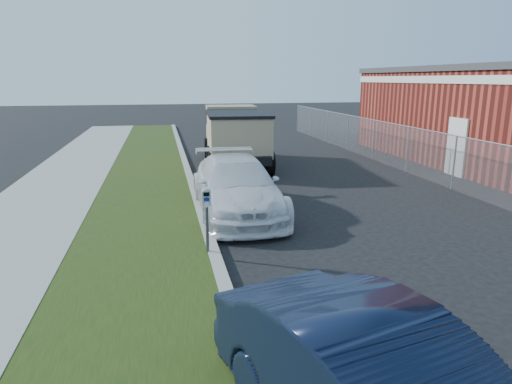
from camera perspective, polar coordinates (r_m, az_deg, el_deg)
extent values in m
plane|color=black|center=(10.64, 8.56, -6.14)|extent=(120.00, 120.00, 0.00)
cube|color=gray|center=(11.93, -6.65, -3.46)|extent=(0.25, 50.00, 0.15)
cube|color=#1B310D|center=(11.91, -14.34, -3.89)|extent=(3.00, 50.00, 0.13)
cube|color=gray|center=(12.41, -27.86, -4.38)|extent=(3.00, 50.00, 0.14)
plane|color=slate|center=(19.13, 18.41, 5.05)|extent=(0.00, 30.00, 30.00)
cylinder|color=#959BA3|center=(19.03, 18.62, 7.73)|extent=(0.04, 30.00, 0.04)
cylinder|color=#959BA3|center=(16.64, 23.53, 3.36)|extent=(0.06, 0.06, 1.80)
cylinder|color=#959BA3|center=(19.13, 18.41, 5.05)|extent=(0.06, 0.06, 1.80)
cylinder|color=#959BA3|center=(21.75, 14.48, 6.32)|extent=(0.06, 0.06, 1.80)
cylinder|color=#959BA3|center=(24.46, 11.40, 7.29)|extent=(0.06, 0.06, 1.80)
cylinder|color=#959BA3|center=(27.23, 8.93, 8.05)|extent=(0.06, 0.06, 1.80)
cylinder|color=#959BA3|center=(30.04, 6.91, 8.66)|extent=(0.06, 0.06, 1.80)
cylinder|color=#959BA3|center=(32.89, 5.23, 9.15)|extent=(0.06, 0.06, 1.80)
cube|color=silver|center=(20.56, 21.26, 12.97)|extent=(0.06, 14.00, 0.30)
cube|color=silver|center=(19.06, 23.75, 5.16)|extent=(0.08, 1.10, 2.20)
cylinder|color=#3F4247|center=(9.44, -6.12, -4.68)|extent=(0.07, 0.07, 0.99)
cube|color=gray|center=(9.25, -6.23, -0.78)|extent=(0.18, 0.13, 0.30)
ellipsoid|color=gray|center=(9.22, -6.25, 0.11)|extent=(0.19, 0.13, 0.11)
cube|color=black|center=(9.17, -6.22, -0.29)|extent=(0.12, 0.01, 0.08)
cube|color=navy|center=(9.20, -6.20, -0.94)|extent=(0.11, 0.01, 0.07)
cylinder|color=silver|center=(9.22, -6.18, -1.59)|extent=(0.11, 0.01, 0.11)
cube|color=#3F4247|center=(9.19, -6.21, -0.76)|extent=(0.04, 0.01, 0.05)
imported|color=silver|center=(12.52, -2.47, 0.72)|extent=(2.15, 5.27, 1.53)
cube|color=black|center=(19.51, -2.57, 5.29)|extent=(2.48, 6.21, 0.33)
cube|color=#968160|center=(21.57, -3.16, 8.21)|extent=(2.34, 1.85, 1.90)
cube|color=black|center=(21.54, -3.18, 9.22)|extent=(2.37, 1.87, 0.57)
cube|color=#968160|center=(18.65, -2.36, 7.32)|extent=(2.53, 4.13, 1.52)
cube|color=black|center=(18.58, -2.38, 9.74)|extent=(2.63, 4.23, 0.11)
cube|color=black|center=(22.57, -3.34, 6.28)|extent=(2.29, 0.29, 0.29)
cylinder|color=black|center=(21.53, -6.02, 5.47)|extent=(0.36, 0.97, 0.95)
cylinder|color=black|center=(21.72, -0.22, 5.62)|extent=(0.36, 0.97, 0.95)
cylinder|color=black|center=(19.00, -5.71, 4.34)|extent=(0.36, 0.97, 0.95)
cylinder|color=black|center=(19.21, 0.84, 4.52)|extent=(0.36, 0.97, 0.95)
cylinder|color=black|center=(17.31, -5.46, 3.41)|extent=(0.36, 0.97, 0.95)
cylinder|color=black|center=(17.55, 1.71, 3.61)|extent=(0.36, 0.97, 0.95)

